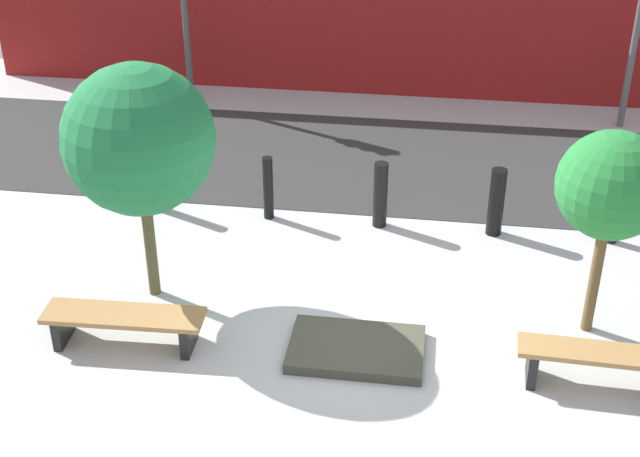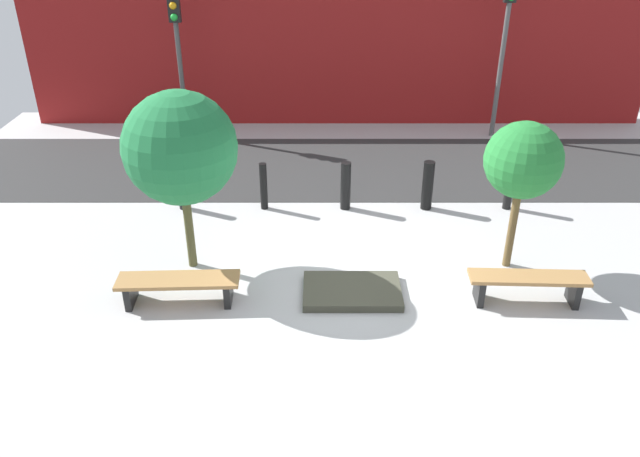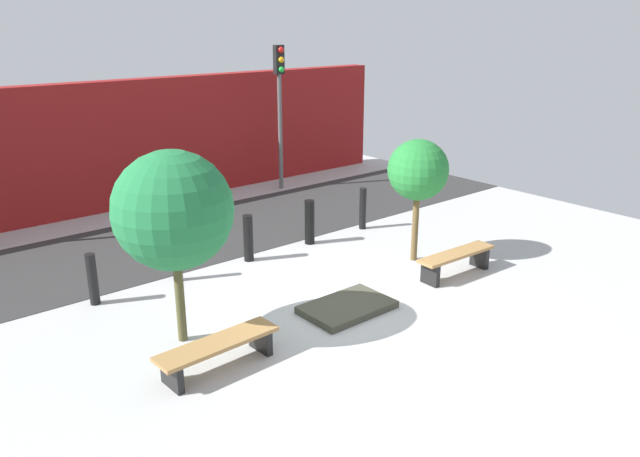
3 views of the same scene
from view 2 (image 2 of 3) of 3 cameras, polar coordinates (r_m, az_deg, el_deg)
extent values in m
plane|color=#B2B2B2|center=(9.94, 2.77, -5.66)|extent=(18.00, 18.00, 0.00)
cube|color=#303030|center=(14.34, 1.86, 5.63)|extent=(18.00, 3.67, 0.01)
cube|color=maroon|center=(16.98, 1.58, 15.09)|extent=(16.20, 0.50, 3.27)
cube|color=black|center=(9.97, -17.07, -5.68)|extent=(0.12, 0.48, 0.37)
cube|color=black|center=(9.69, -8.53, -5.67)|extent=(0.12, 0.48, 0.37)
cube|color=#9E7242|center=(9.68, -12.99, -4.64)|extent=(1.86, 0.54, 0.06)
cube|color=black|center=(9.88, 14.22, -5.41)|extent=(0.12, 0.41, 0.42)
cube|color=black|center=(10.28, 22.04, -5.33)|extent=(0.12, 0.41, 0.42)
cube|color=#9E7242|center=(9.93, 18.41, -4.24)|extent=(1.80, 0.47, 0.06)
cube|color=#404033|center=(9.81, 2.81, -5.73)|extent=(1.53, 0.99, 0.13)
cylinder|color=#4C492A|center=(10.39, -12.08, 0.51)|extent=(0.14, 0.14, 1.62)
sphere|color=#21723D|center=(9.86, -12.84, 7.18)|extent=(1.78, 1.78, 1.78)
cylinder|color=brown|center=(10.65, 17.06, 0.43)|extent=(0.13, 0.13, 1.57)
sphere|color=#257B34|center=(10.20, 17.94, 5.98)|extent=(1.22, 1.22, 1.22)
cylinder|color=black|center=(12.53, -12.69, 3.72)|extent=(0.17, 0.17, 0.93)
cylinder|color=black|center=(12.28, -5.33, 3.85)|extent=(0.15, 0.15, 0.96)
cylinder|color=black|center=(12.24, 2.20, 3.92)|extent=(0.20, 0.20, 0.98)
cylinder|color=black|center=(12.40, 9.66, 3.91)|extent=(0.22, 0.22, 0.99)
cylinder|color=black|center=(12.78, 16.81, 3.82)|extent=(0.16, 0.16, 1.00)
cylinder|color=#494949|center=(16.16, -12.83, 14.33)|extent=(0.12, 0.12, 3.61)
cube|color=black|center=(15.89, -13.40, 19.26)|extent=(0.28, 0.16, 0.78)
sphere|color=orange|center=(15.79, -13.49, 19.19)|extent=(0.17, 0.17, 0.17)
sphere|color=green|center=(15.83, -13.38, 18.27)|extent=(0.17, 0.17, 0.17)
cylinder|color=#585858|center=(16.35, 16.13, 14.91)|extent=(0.12, 0.12, 4.05)
camera|label=1|loc=(1.44, 104.17, 24.70)|focal=50.00mm
camera|label=3|loc=(6.16, -78.52, -2.45)|focal=35.00mm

